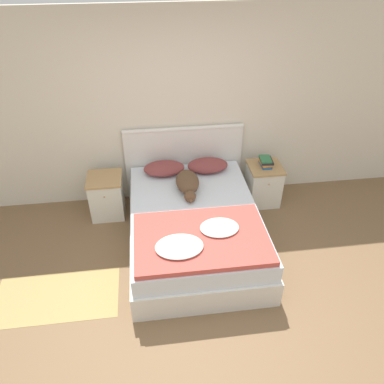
# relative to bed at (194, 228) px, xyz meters

# --- Properties ---
(ground_plane) EXTENTS (16.00, 16.00, 0.00)m
(ground_plane) POSITION_rel_bed_xyz_m (-0.12, -0.99, -0.27)
(ground_plane) COLOR brown
(wall_back) EXTENTS (9.00, 0.06, 2.55)m
(wall_back) POSITION_rel_bed_xyz_m (-0.12, 1.14, 1.01)
(wall_back) COLOR beige
(wall_back) RESTS_ON ground_plane
(bed) EXTENTS (1.52, 2.09, 0.55)m
(bed) POSITION_rel_bed_xyz_m (0.00, 0.00, 0.00)
(bed) COLOR silver
(bed) RESTS_ON ground_plane
(headboard) EXTENTS (1.60, 0.06, 1.08)m
(headboard) POSITION_rel_bed_xyz_m (0.00, 1.07, 0.29)
(headboard) COLOR silver
(headboard) RESTS_ON ground_plane
(nightstand_left) EXTENTS (0.45, 0.45, 0.58)m
(nightstand_left) POSITION_rel_bed_xyz_m (-1.07, 0.76, 0.02)
(nightstand_left) COLOR silver
(nightstand_left) RESTS_ON ground_plane
(nightstand_right) EXTENTS (0.45, 0.45, 0.58)m
(nightstand_right) POSITION_rel_bed_xyz_m (1.07, 0.76, 0.02)
(nightstand_right) COLOR silver
(nightstand_right) RESTS_ON ground_plane
(pillow_left) EXTENTS (0.54, 0.34, 0.15)m
(pillow_left) POSITION_rel_bed_xyz_m (-0.29, 0.82, 0.35)
(pillow_left) COLOR brown
(pillow_left) RESTS_ON bed
(pillow_right) EXTENTS (0.54, 0.34, 0.15)m
(pillow_right) POSITION_rel_bed_xyz_m (0.29, 0.82, 0.35)
(pillow_right) COLOR brown
(pillow_right) RESTS_ON bed
(quilt) EXTENTS (1.39, 0.93, 0.11)m
(quilt) POSITION_rel_bed_xyz_m (-0.01, -0.54, 0.32)
(quilt) COLOR #BC4C42
(quilt) RESTS_ON bed
(dog) EXTENTS (0.28, 0.65, 0.21)m
(dog) POSITION_rel_bed_xyz_m (-0.03, 0.41, 0.38)
(dog) COLOR brown
(dog) RESTS_ON bed
(book_stack) EXTENTS (0.18, 0.23, 0.11)m
(book_stack) POSITION_rel_bed_xyz_m (1.07, 0.78, 0.37)
(book_stack) COLOR #285689
(book_stack) RESTS_ON nightstand_right
(rug) EXTENTS (1.30, 0.67, 0.00)m
(rug) POSITION_rel_bed_xyz_m (-1.56, -0.62, -0.27)
(rug) COLOR tan
(rug) RESTS_ON ground_plane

